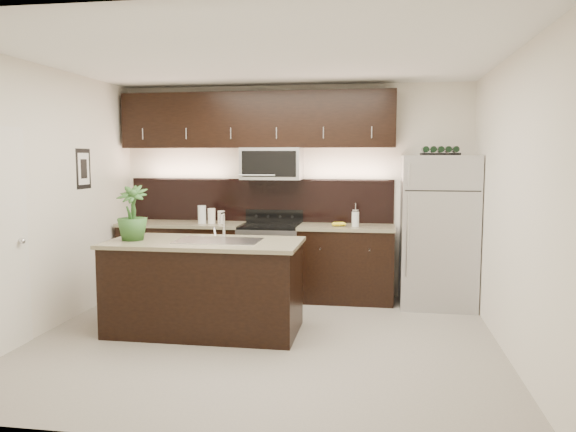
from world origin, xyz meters
name	(u,v)px	position (x,y,z in m)	size (l,w,h in m)	color
ground	(263,340)	(0.00, 0.00, 0.00)	(4.50, 4.50, 0.00)	gray
room_walls	(250,166)	(-0.11, -0.04, 1.70)	(4.52, 4.02, 2.71)	silver
counter_run	(255,260)	(-0.46, 1.69, 0.47)	(3.51, 0.65, 0.94)	black
upper_fixtures	(258,129)	(-0.43, 1.84, 2.14)	(3.49, 0.40, 1.66)	black
island	(205,286)	(-0.65, 0.20, 0.47)	(1.96, 0.96, 0.94)	black
sink_faucet	(219,239)	(-0.50, 0.21, 0.96)	(0.84, 0.50, 0.28)	silver
refrigerator	(438,231)	(1.80, 1.63, 0.90)	(0.87, 0.79, 1.80)	#B2B2B7
wine_rack	(440,151)	(1.80, 1.63, 1.85)	(0.45, 0.28, 0.10)	black
plant	(132,213)	(-1.38, 0.13, 1.22)	(0.31, 0.31, 0.56)	#2B5722
canisters	(209,216)	(-1.03, 1.64, 1.04)	(0.35, 0.11, 0.23)	silver
french_press	(355,218)	(0.82, 1.64, 1.04)	(0.09, 0.09, 0.27)	silver
bananas	(334,224)	(0.56, 1.61, 0.97)	(0.18, 0.14, 0.06)	yellow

